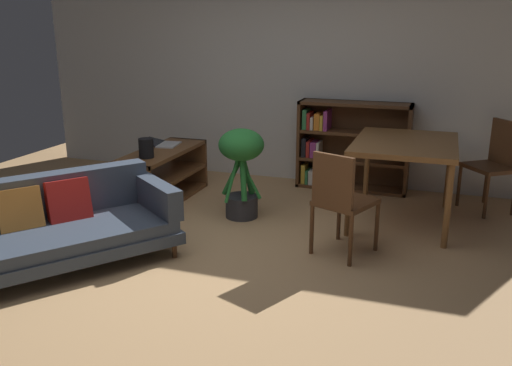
# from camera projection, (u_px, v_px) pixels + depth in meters

# --- Properties ---
(ground_plane) EXTENTS (8.16, 8.16, 0.00)m
(ground_plane) POSITION_uv_depth(u_px,v_px,m) (204.00, 262.00, 4.48)
(ground_plane) COLOR tan
(back_wall_panel) EXTENTS (6.80, 0.10, 2.70)m
(back_wall_panel) POSITION_uv_depth(u_px,v_px,m) (294.00, 70.00, 6.54)
(back_wall_panel) COLOR silver
(back_wall_panel) RESTS_ON ground_plane
(fabric_couch) EXTENTS (1.83, 2.04, 0.69)m
(fabric_couch) POSITION_uv_depth(u_px,v_px,m) (50.00, 226.00, 4.37)
(fabric_couch) COLOR #56351E
(fabric_couch) RESTS_ON ground_plane
(media_console) EXTENTS (0.48, 1.35, 0.57)m
(media_console) POSITION_uv_depth(u_px,v_px,m) (162.00, 176.00, 5.96)
(media_console) COLOR brown
(media_console) RESTS_ON ground_plane
(open_laptop) EXTENTS (0.44, 0.37, 0.06)m
(open_laptop) POSITION_uv_depth(u_px,v_px,m) (163.00, 143.00, 6.13)
(open_laptop) COLOR silver
(open_laptop) RESTS_ON media_console
(desk_speaker) EXTENTS (0.15, 0.15, 0.20)m
(desk_speaker) POSITION_uv_depth(u_px,v_px,m) (146.00, 148.00, 5.53)
(desk_speaker) COLOR black
(desk_speaker) RESTS_ON media_console
(potted_floor_plant) EXTENTS (0.45, 0.52, 0.91)m
(potted_floor_plant) POSITION_uv_depth(u_px,v_px,m) (241.00, 162.00, 5.36)
(potted_floor_plant) COLOR #333338
(potted_floor_plant) RESTS_ON ground_plane
(dining_table) EXTENTS (0.95, 1.25, 0.81)m
(dining_table) POSITION_uv_depth(u_px,v_px,m) (405.00, 149.00, 5.21)
(dining_table) COLOR brown
(dining_table) RESTS_ON ground_plane
(dining_chair_near) EXTENTS (0.58, 0.60, 0.94)m
(dining_chair_near) POSITION_uv_depth(u_px,v_px,m) (496.00, 160.00, 5.59)
(dining_chair_near) COLOR #56351E
(dining_chair_near) RESTS_ON ground_plane
(dining_chair_far) EXTENTS (0.56, 0.58, 0.90)m
(dining_chair_far) POSITION_uv_depth(u_px,v_px,m) (341.00, 198.00, 4.47)
(dining_chair_far) COLOR #56351E
(dining_chair_far) RESTS_ON ground_plane
(bookshelf) EXTENTS (1.28, 0.34, 1.03)m
(bookshelf) POSITION_uv_depth(u_px,v_px,m) (347.00, 145.00, 6.38)
(bookshelf) COLOR #56351E
(bookshelf) RESTS_ON ground_plane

